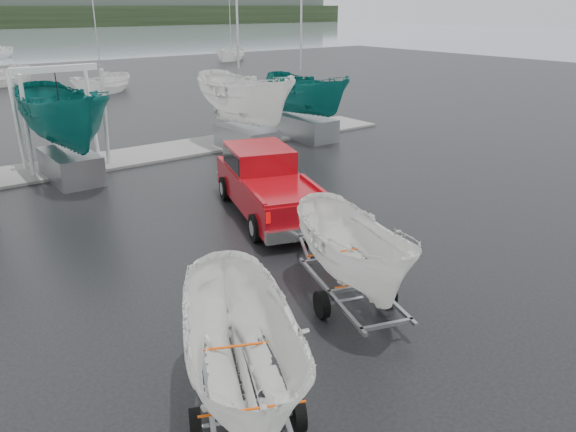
{
  "coord_description": "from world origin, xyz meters",
  "views": [
    {
      "loc": [
        -7.61,
        -10.4,
        6.34
      ],
      "look_at": [
        0.59,
        0.49,
        1.2
      ],
      "focal_mm": 35.0,
      "sensor_mm": 36.0,
      "label": 1
    }
  ],
  "objects_px": {
    "pickup_truck": "(266,181)",
    "trailer_parked": "(241,268)",
    "boat_hoist": "(59,103)",
    "trailer_hitched": "(356,192)"
  },
  "relations": [
    {
      "from": "trailer_parked",
      "to": "boat_hoist",
      "type": "xyz_separation_m",
      "value": [
        2.41,
        17.23,
        -0.15
      ]
    },
    {
      "from": "pickup_truck",
      "to": "trailer_hitched",
      "type": "bearing_deg",
      "value": -90.0
    },
    {
      "from": "pickup_truck",
      "to": "trailer_parked",
      "type": "bearing_deg",
      "value": -108.8
    },
    {
      "from": "trailer_parked",
      "to": "boat_hoist",
      "type": "distance_m",
      "value": 17.4
    },
    {
      "from": "pickup_truck",
      "to": "trailer_parked",
      "type": "distance_m",
      "value": 10.17
    },
    {
      "from": "pickup_truck",
      "to": "trailer_parked",
      "type": "xyz_separation_m",
      "value": [
        -5.99,
        -8.02,
        1.77
      ]
    },
    {
      "from": "trailer_hitched",
      "to": "boat_hoist",
      "type": "bearing_deg",
      "value": 113.75
    },
    {
      "from": "pickup_truck",
      "to": "trailer_hitched",
      "type": "xyz_separation_m",
      "value": [
        -2.01,
        -6.21,
        1.65
      ]
    },
    {
      "from": "pickup_truck",
      "to": "boat_hoist",
      "type": "relative_size",
      "value": 1.55
    },
    {
      "from": "boat_hoist",
      "to": "pickup_truck",
      "type": "bearing_deg",
      "value": -68.74
    }
  ]
}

